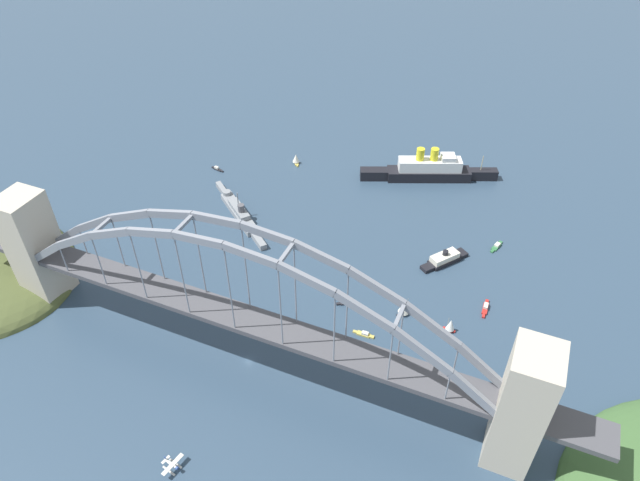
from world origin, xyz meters
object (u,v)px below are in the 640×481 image
at_px(small_boat_5, 485,308).
at_px(channel_marker_buoy, 256,311).
at_px(harbor_arch_bridge, 242,314).
at_px(naval_cruiser, 240,213).
at_px(ocean_liner, 429,170).
at_px(small_boat_3, 450,325).
at_px(harbor_ferry_steamer, 445,259).
at_px(small_boat_2, 497,246).
at_px(small_boat_4, 364,334).
at_px(seaplane_taxiing_near_bridge, 172,465).
at_px(small_boat_7, 346,303).
at_px(small_boat_6, 296,159).
at_px(small_boat_0, 217,169).
at_px(small_boat_1, 404,307).

xyz_separation_m(small_boat_5, channel_marker_buoy, (-100.55, -45.53, 0.31)).
height_order(harbor_arch_bridge, naval_cruiser, harbor_arch_bridge).
height_order(ocean_liner, small_boat_3, ocean_liner).
height_order(harbor_ferry_steamer, small_boat_2, harbor_ferry_steamer).
bearing_deg(small_boat_4, small_boat_5, 38.69).
bearing_deg(naval_cruiser, harbor_ferry_steamer, 3.49).
bearing_deg(harbor_arch_bridge, seaplane_taxiing_near_bridge, -91.79).
height_order(harbor_arch_bridge, small_boat_7, harbor_arch_bridge).
bearing_deg(small_boat_6, ocean_liner, 10.93).
bearing_deg(small_boat_0, small_boat_4, -35.11).
relative_size(small_boat_0, small_boat_7, 1.07).
bearing_deg(harbor_arch_bridge, small_boat_5, 38.92).
bearing_deg(small_boat_7, small_boat_5, 20.14).
bearing_deg(small_boat_0, naval_cruiser, -44.93).
bearing_deg(channel_marker_buoy, small_boat_1, 22.70).
height_order(harbor_ferry_steamer, small_boat_7, harbor_ferry_steamer).
bearing_deg(small_boat_3, small_boat_1, 174.27).
height_order(naval_cruiser, small_boat_5, naval_cruiser).
xyz_separation_m(harbor_arch_bridge, small_boat_1, (54.47, 54.29, -25.70)).
relative_size(small_boat_2, small_boat_5, 0.93).
bearing_deg(small_boat_2, ocean_liner, 135.41).
relative_size(ocean_liner, naval_cruiser, 1.44).
distance_m(small_boat_3, small_boat_7, 50.55).
distance_m(ocean_liner, channel_marker_buoy, 153.07).
relative_size(small_boat_3, channel_marker_buoy, 3.01).
bearing_deg(naval_cruiser, small_boat_2, 12.11).
height_order(naval_cruiser, channel_marker_buoy, naval_cruiser).
distance_m(small_boat_0, small_boat_1, 166.38).
bearing_deg(small_boat_6, small_boat_0, -148.02).
distance_m(harbor_ferry_steamer, channel_marker_buoy, 102.92).
bearing_deg(seaplane_taxiing_near_bridge, small_boat_2, 63.36).
bearing_deg(small_boat_2, harbor_ferry_steamer, -135.06).
height_order(harbor_ferry_steamer, small_boat_6, harbor_ferry_steamer).
bearing_deg(small_boat_4, harbor_ferry_steamer, 71.28).
xyz_separation_m(seaplane_taxiing_near_bridge, small_boat_2, (88.59, 176.63, -1.33)).
height_order(harbor_ferry_steamer, small_boat_3, small_boat_3).
relative_size(small_boat_7, channel_marker_buoy, 3.30).
relative_size(naval_cruiser, small_boat_1, 6.19).
height_order(harbor_arch_bridge, ocean_liner, harbor_arch_bridge).
bearing_deg(small_boat_5, channel_marker_buoy, -155.64).
height_order(small_boat_2, small_boat_6, small_boat_6).
xyz_separation_m(small_boat_0, small_boat_4, (135.67, -95.40, -0.06)).
relative_size(small_boat_1, small_boat_4, 0.91).
relative_size(naval_cruiser, small_boat_4, 5.65).
relative_size(harbor_arch_bridge, small_boat_4, 28.10).
height_order(seaplane_taxiing_near_bridge, channel_marker_buoy, seaplane_taxiing_near_bridge).
distance_m(small_boat_7, channel_marker_buoy, 43.60).
xyz_separation_m(harbor_ferry_steamer, small_boat_3, (13.60, -46.32, 1.56)).
distance_m(small_boat_0, small_boat_5, 192.40).
distance_m(small_boat_2, channel_marker_buoy, 135.90).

